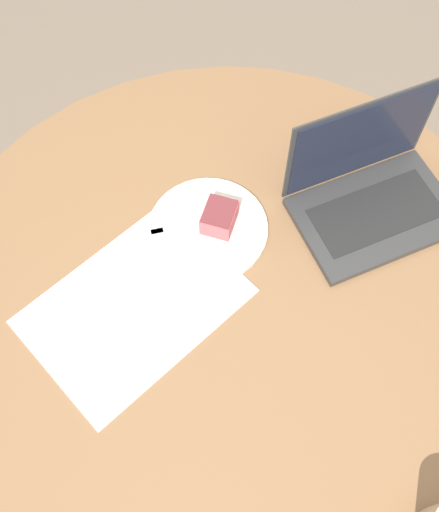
{
  "coord_description": "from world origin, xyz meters",
  "views": [
    {
      "loc": [
        0.13,
        0.46,
        1.8
      ],
      "look_at": [
        0.01,
        -0.09,
        0.75
      ],
      "focal_mm": 42.0,
      "sensor_mm": 36.0,
      "label": 1
    }
  ],
  "objects": [
    {
      "name": "dining_table",
      "position": [
        0.0,
        0.0,
        0.58
      ],
      "size": [
        1.29,
        1.29,
        0.71
      ],
      "color": "brown",
      "rests_on": "ground_plane"
    },
    {
      "name": "plate",
      "position": [
        0.01,
        -0.17,
        0.72
      ],
      "size": [
        0.25,
        0.25,
        0.01
      ],
      "color": "silver",
      "rests_on": "dining_table"
    },
    {
      "name": "ground_plane",
      "position": [
        0.0,
        0.0,
        0.0
      ],
      "size": [
        12.0,
        12.0,
        0.0
      ],
      "primitive_type": "plane",
      "color": "#6B5B4C"
    },
    {
      "name": "cake_slice",
      "position": [
        -0.01,
        -0.18,
        0.75
      ],
      "size": [
        0.09,
        0.1,
        0.05
      ],
      "rotation": [
        0.0,
        0.0,
        4.19
      ],
      "color": "#B74C51",
      "rests_on": "plate"
    },
    {
      "name": "paper_document",
      "position": [
        0.19,
        -0.03,
        0.71
      ],
      "size": [
        0.5,
        0.46,
        0.0
      ],
      "rotation": [
        0.0,
        0.0,
        0.54
      ],
      "color": "white",
      "rests_on": "dining_table"
    },
    {
      "name": "laptop",
      "position": [
        -0.34,
        -0.16,
        0.75
      ],
      "size": [
        0.37,
        0.29,
        0.24
      ],
      "rotation": [
        0.0,
        0.0,
        6.47
      ],
      "color": "#2D2D2D",
      "rests_on": "dining_table"
    },
    {
      "name": "fork",
      "position": [
        0.06,
        -0.19,
        0.72
      ],
      "size": [
        0.17,
        0.03,
        0.0
      ],
      "rotation": [
        0.0,
        0.0,
        6.29
      ],
      "color": "silver",
      "rests_on": "plate"
    }
  ]
}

